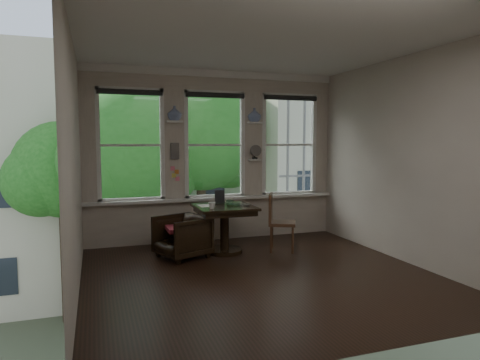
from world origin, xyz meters
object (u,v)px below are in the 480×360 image
object	(u,v)px
table	(225,229)
armchair_left	(182,237)
laptop	(239,205)
mug	(212,205)
side_chair_right	(282,223)

from	to	relation	value
table	armchair_left	distance (m)	0.70
laptop	mug	world-z (taller)	mug
armchair_left	mug	distance (m)	0.66
armchair_left	side_chair_right	size ratio (longest dim) A/B	0.77
armchair_left	laptop	size ratio (longest dim) A/B	2.11
side_chair_right	laptop	world-z (taller)	side_chair_right
armchair_left	side_chair_right	xyz separation A→B (m)	(1.61, -0.10, 0.14)
table	laptop	bearing A→B (deg)	-22.21
side_chair_right	table	bearing A→B (deg)	104.79
side_chair_right	laptop	distance (m)	0.77
table	side_chair_right	xyz separation A→B (m)	(0.92, -0.18, 0.09)
table	armchair_left	size ratio (longest dim) A/B	1.27
armchair_left	mug	xyz separation A→B (m)	(0.43, -0.13, 0.48)
armchair_left	laptop	distance (m)	1.01
side_chair_right	mug	bearing A→B (deg)	117.48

